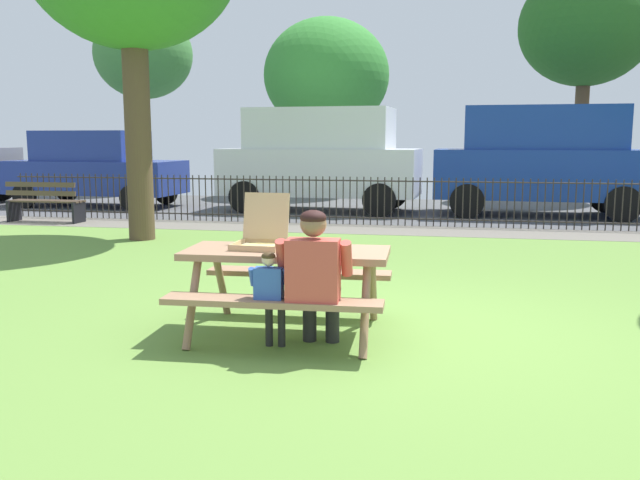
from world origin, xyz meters
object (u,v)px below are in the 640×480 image
(adult_at_table, at_px, (315,274))
(far_tree_midleft, at_px, (326,76))
(pizza_slice_on_table, at_px, (318,248))
(parked_car_right, at_px, (541,158))
(child_at_table, at_px, (271,291))
(park_bench_left, at_px, (45,202))
(parked_car_center, at_px, (321,157))
(far_tree_center, at_px, (586,27))
(pizza_box_open, at_px, (261,237))
(parked_car_left, at_px, (95,167))
(far_tree_left, at_px, (143,55))
(picnic_table_foreground, at_px, (287,269))

(adult_at_table, xyz_separation_m, far_tree_midleft, (-2.71, 15.22, 2.96))
(pizza_slice_on_table, relative_size, adult_at_table, 0.23)
(parked_car_right, bearing_deg, child_at_table, -107.69)
(park_bench_left, xyz_separation_m, parked_car_center, (5.26, 3.28, 0.89))
(park_bench_left, height_order, far_tree_center, far_tree_center)
(adult_at_table, distance_m, parked_car_center, 10.92)
(pizza_box_open, height_order, adult_at_table, pizza_box_open)
(pizza_slice_on_table, distance_m, park_bench_left, 9.93)
(pizza_box_open, bearing_deg, child_at_table, -67.74)
(park_bench_left, bearing_deg, far_tree_center, 33.08)
(pizza_box_open, xyz_separation_m, parked_car_left, (-7.35, 10.14, 0.14))
(far_tree_midleft, distance_m, far_tree_center, 7.49)
(child_at_table, xyz_separation_m, parked_car_left, (-7.60, 10.75, 0.49))
(pizza_slice_on_table, xyz_separation_m, far_tree_center, (4.77, 14.62, 4.05))
(parked_car_center, bearing_deg, far_tree_center, 33.95)
(parked_car_center, height_order, parked_car_right, same)
(adult_at_table, bearing_deg, far_tree_midleft, 100.10)
(adult_at_table, bearing_deg, parked_car_right, 74.01)
(parked_car_center, xyz_separation_m, far_tree_left, (-6.62, 4.51, 3.06))
(parked_car_right, bearing_deg, far_tree_left, 158.94)
(picnic_table_foreground, bearing_deg, child_at_table, -90.51)
(park_bench_left, height_order, parked_car_center, parked_car_center)
(pizza_box_open, xyz_separation_m, parked_car_right, (3.68, 10.14, 0.44))
(parked_car_center, distance_m, far_tree_left, 8.57)
(picnic_table_foreground, relative_size, far_tree_center, 0.28)
(pizza_box_open, xyz_separation_m, parked_car_center, (-1.41, 10.14, 0.44))
(picnic_table_foreground, distance_m, parked_car_right, 10.80)
(child_at_table, relative_size, parked_car_left, 0.19)
(far_tree_left, bearing_deg, far_tree_midleft, -0.00)
(pizza_slice_on_table, height_order, far_tree_midleft, far_tree_midleft)
(park_bench_left, distance_m, parked_car_left, 3.41)
(pizza_box_open, bearing_deg, far_tree_center, 70.13)
(pizza_box_open, height_order, far_tree_left, far_tree_left)
(adult_at_table, bearing_deg, park_bench_left, 134.44)
(picnic_table_foreground, distance_m, far_tree_center, 16.13)
(park_bench_left, bearing_deg, pizza_box_open, -45.77)
(pizza_slice_on_table, distance_m, far_tree_left, 17.31)
(parked_car_left, bearing_deg, pizza_box_open, -54.07)
(park_bench_left, height_order, parked_car_right, parked_car_right)
(child_at_table, xyz_separation_m, far_tree_midleft, (-2.35, 15.26, 3.11))
(parked_car_left, xyz_separation_m, parked_car_right, (11.03, -0.00, 0.30))
(far_tree_center, bearing_deg, pizza_box_open, -109.87)
(pizza_box_open, distance_m, far_tree_midleft, 15.05)
(parked_car_right, bearing_deg, pizza_box_open, -109.97)
(pizza_box_open, bearing_deg, parked_car_center, 97.89)
(parked_car_center, xyz_separation_m, far_tree_midleft, (-0.69, 4.51, 2.32))
(parked_car_left, height_order, far_tree_midleft, far_tree_midleft)
(far_tree_left, bearing_deg, parked_car_right, -21.06)
(child_at_table, xyz_separation_m, far_tree_center, (5.04, 15.26, 4.32))
(picnic_table_foreground, xyz_separation_m, far_tree_midleft, (-2.35, 14.73, 3.02))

